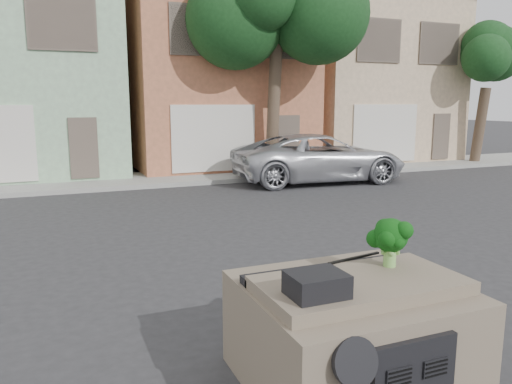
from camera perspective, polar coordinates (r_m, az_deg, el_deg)
ground_plane at (r=7.81m, az=-1.76°, el=-10.28°), size 120.00×120.00×0.00m
sidewalk at (r=17.73m, az=-13.90°, el=1.29°), size 40.00×3.00×0.15m
townhouse_mint at (r=21.39m, az=-25.56°, el=12.03°), size 7.20×8.20×7.55m
townhouse_tan at (r=22.36m, az=-5.52°, el=12.84°), size 7.20×8.20×7.55m
townhouse_beige at (r=25.59m, az=11.15°, el=12.36°), size 7.20×8.20×7.55m
silver_pickup at (r=17.58m, az=7.19°, el=1.19°), size 6.22×3.28×1.67m
tree_near at (r=18.35m, az=2.03°, el=14.95°), size 4.40×4.00×8.50m
tree_far at (r=24.21m, az=24.44°, el=9.95°), size 3.20×3.00×6.00m
car_dashboard at (r=5.11m, az=10.67°, el=-15.11°), size 2.00×1.80×1.12m
instrument_hump at (r=4.30m, az=6.96°, el=-10.45°), size 0.48×0.38×0.20m
wiper_arm at (r=5.34m, az=11.17°, el=-7.41°), size 0.69×0.15×0.02m
broccoli at (r=5.13m, az=15.12°, el=-5.53°), size 0.55×0.55×0.50m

